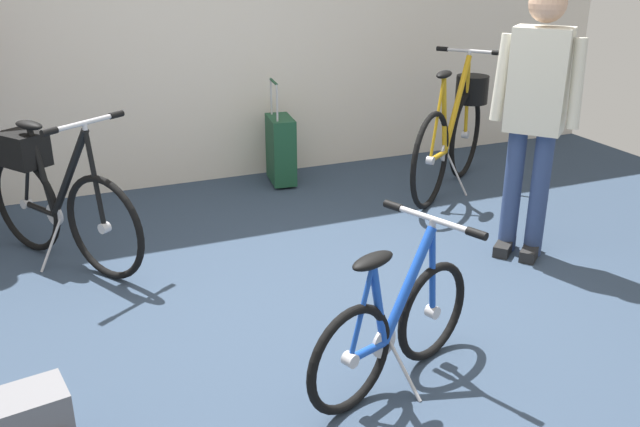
% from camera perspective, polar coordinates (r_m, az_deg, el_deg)
% --- Properties ---
extents(ground_plane, '(7.58, 7.58, 0.00)m').
position_cam_1_polar(ground_plane, '(3.52, 0.29, -9.15)').
color(ground_plane, '#2D3D51').
extents(back_wall, '(7.58, 0.10, 2.65)m').
position_cam_1_polar(back_wall, '(5.43, -10.46, 16.28)').
color(back_wall, silver).
rests_on(back_wall, ground_plane).
extents(folding_bike_foreground, '(0.97, 0.55, 0.73)m').
position_cam_1_polar(folding_bike_foreground, '(2.97, 6.22, -9.27)').
color(folding_bike_foreground, black).
rests_on(folding_bike_foreground, ground_plane).
extents(display_bike_left, '(1.22, 0.98, 1.06)m').
position_cam_1_polar(display_bike_left, '(5.41, 11.24, 7.00)').
color(display_bike_left, black).
rests_on(display_bike_left, ground_plane).
extents(display_bike_right, '(0.79, 1.13, 0.93)m').
position_cam_1_polar(display_bike_right, '(4.31, -21.45, 1.51)').
color(display_bike_right, black).
rests_on(display_bike_right, ground_plane).
extents(visitor_browsing, '(0.39, 0.42, 1.60)m').
position_cam_1_polar(visitor_browsing, '(4.18, 17.59, 8.37)').
color(visitor_browsing, navy).
rests_on(visitor_browsing, ground_plane).
extents(rolling_suitcase, '(0.23, 0.38, 0.83)m').
position_cam_1_polar(rolling_suitcase, '(5.44, -3.30, 5.40)').
color(rolling_suitcase, '#19472D').
rests_on(rolling_suitcase, ground_plane).
extents(backpack_on_floor, '(0.28, 0.27, 0.29)m').
position_cam_1_polar(backpack_on_floor, '(2.84, -22.75, -16.09)').
color(backpack_on_floor, slate).
rests_on(backpack_on_floor, ground_plane).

